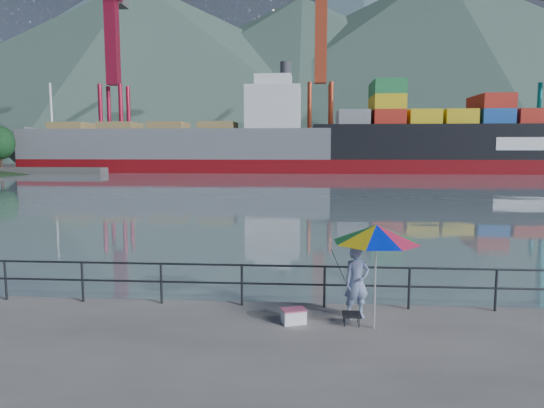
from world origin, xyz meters
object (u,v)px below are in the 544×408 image
(beach_umbrella, at_px, (376,234))
(cooler_bag, at_px, (294,317))
(fisherman, at_px, (357,282))
(container_ship, at_px, (525,136))
(bulk_carrier, at_px, (188,146))

(beach_umbrella, xyz_separation_m, cooler_bag, (-1.71, 0.20, -1.90))
(cooler_bag, bearing_deg, fisherman, -1.23)
(beach_umbrella, bearing_deg, cooler_bag, 173.28)
(cooler_bag, relative_size, container_ship, 0.01)
(bulk_carrier, bearing_deg, cooler_bag, -74.40)
(cooler_bag, bearing_deg, beach_umbrella, -26.04)
(fisherman, height_order, cooler_bag, fisherman)
(cooler_bag, distance_m, bulk_carrier, 74.64)
(container_ship, bearing_deg, cooler_bag, -116.34)
(beach_umbrella, height_order, cooler_bag, beach_umbrella)
(beach_umbrella, distance_m, cooler_bag, 2.57)
(fisherman, xyz_separation_m, beach_umbrella, (0.31, -0.66, 1.23))
(beach_umbrella, relative_size, cooler_bag, 4.71)
(fisherman, relative_size, beach_umbrella, 0.70)
(bulk_carrier, bearing_deg, container_ship, 1.06)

